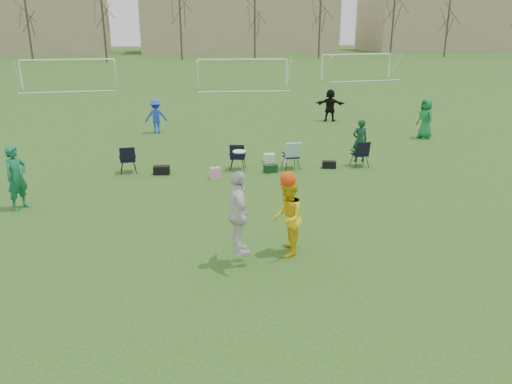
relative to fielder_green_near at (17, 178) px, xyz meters
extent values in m
plane|color=#224D18|center=(6.23, -4.84, -0.92)|extent=(260.00, 260.00, 0.00)
imported|color=#126842|center=(0.00, 0.00, 0.00)|extent=(0.74, 0.80, 1.83)
imported|color=blue|center=(3.60, 10.19, -0.10)|extent=(1.10, 0.69, 1.64)
imported|color=#147234|center=(15.90, 6.95, 0.00)|extent=(0.76, 1.00, 1.83)
imported|color=black|center=(12.91, 11.95, -0.05)|extent=(1.69, 1.05, 1.74)
imported|color=silver|center=(5.69, -4.52, 0.27)|extent=(0.58, 1.14, 1.86)
imported|color=yellow|center=(6.83, -4.18, -0.04)|extent=(0.85, 0.99, 1.75)
sphere|color=#E03E0B|center=(6.83, -4.18, 0.86)|extent=(0.35, 0.35, 0.35)
cylinder|color=white|center=(5.72, -4.54, 1.62)|extent=(0.27, 0.27, 0.03)
imported|color=#103C23|center=(11.18, 2.86, 0.03)|extent=(0.58, 0.38, 1.59)
cube|color=black|center=(3.93, 2.86, -0.77)|extent=(0.58, 0.37, 0.30)
cube|color=pink|center=(5.74, 1.99, -0.72)|extent=(0.37, 0.26, 0.40)
cube|color=#0E3612|center=(7.76, 2.49, -0.78)|extent=(0.50, 0.37, 0.28)
cube|color=silver|center=(7.99, 3.90, -0.76)|extent=(0.43, 0.32, 0.32)
cylinder|color=white|center=(8.58, 3.77, -0.77)|extent=(0.26, 0.26, 0.30)
cube|color=black|center=(9.99, 2.69, -0.79)|extent=(0.55, 0.38, 0.26)
cube|color=black|center=(2.76, 3.31, -0.44)|extent=(0.66, 0.66, 0.96)
cube|color=black|center=(6.66, 3.07, -0.44)|extent=(0.72, 0.72, 0.96)
cube|color=black|center=(8.58, 2.88, -0.44)|extent=(0.65, 0.65, 0.96)
cube|color=black|center=(11.18, 2.76, -0.44)|extent=(0.63, 0.63, 0.96)
cylinder|color=white|center=(-7.41, 28.85, 0.28)|extent=(0.12, 0.12, 2.40)
cylinder|color=white|center=(-0.14, 29.48, 0.28)|extent=(0.12, 0.12, 2.40)
cylinder|color=white|center=(-3.77, 29.16, 1.48)|extent=(7.28, 0.76, 0.12)
cylinder|color=white|center=(6.58, 27.42, 0.28)|extent=(0.12, 0.12, 2.40)
cylinder|color=white|center=(13.87, 26.91, 0.28)|extent=(0.12, 0.12, 2.40)
cylinder|color=white|center=(10.23, 27.16, 1.48)|extent=(7.29, 0.63, 0.12)
cylinder|color=white|center=(18.61, 32.66, 0.28)|extent=(0.12, 0.12, 2.40)
cylinder|color=white|center=(25.84, 33.67, 0.28)|extent=(0.12, 0.12, 2.40)
cylinder|color=white|center=(22.23, 33.16, 1.48)|extent=(7.25, 1.13, 0.12)
cylinder|color=#382B21|center=(-15.77, 66.66, 3.58)|extent=(0.28, 0.28, 9.00)
cylinder|color=#382B21|center=(-4.77, 63.66, 4.18)|extent=(0.28, 0.28, 10.20)
cylinder|color=#382B21|center=(6.23, 66.66, 4.78)|extent=(0.28, 0.28, 11.40)
cylinder|color=#382B21|center=(17.23, 63.66, 3.58)|extent=(0.28, 0.28, 9.00)
cylinder|color=#382B21|center=(28.23, 66.66, 4.18)|extent=(0.28, 0.28, 10.20)
cylinder|color=#382B21|center=(39.23, 63.66, 4.78)|extent=(0.28, 0.28, 11.40)
cylinder|color=#382B21|center=(50.23, 66.66, 3.58)|extent=(0.28, 0.28, 9.00)
cube|color=tan|center=(18.23, 91.16, 4.58)|extent=(38.00, 16.00, 11.00)
cube|color=tan|center=(61.23, 91.16, 5.58)|extent=(30.00, 16.00, 13.00)
camera|label=1|loc=(4.43, -14.31, 4.03)|focal=35.00mm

